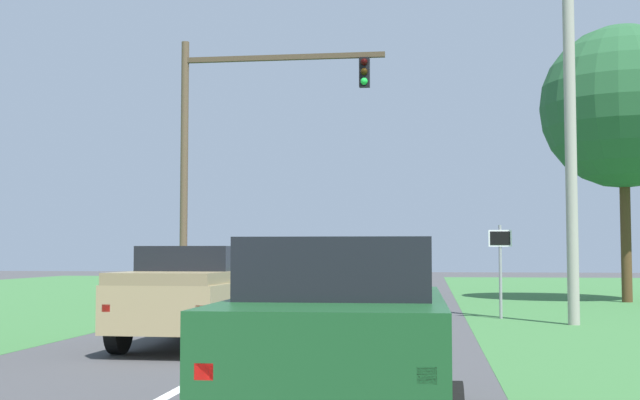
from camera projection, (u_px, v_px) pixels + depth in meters
ground_plane at (254, 349)px, 15.11m from camera, size 120.00×120.00×0.00m
red_suv_near at (343, 328)px, 8.25m from camera, size 2.22×4.63×1.87m
pickup_truck_lead at (197, 295)px, 15.70m from camera, size 2.24×5.07×1.85m
traffic_light at (232, 134)px, 26.36m from camera, size 6.47×0.40×8.43m
keep_moving_sign at (500, 259)px, 22.08m from camera, size 0.60×0.09×2.46m
oak_tree_right at (623, 107)px, 29.76m from camera, size 5.78×5.78×9.79m
crossing_suv_far at (249, 276)px, 29.26m from camera, size 4.57×2.22×1.72m
utility_pole_right at (571, 154)px, 20.39m from camera, size 0.28×0.28×8.25m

